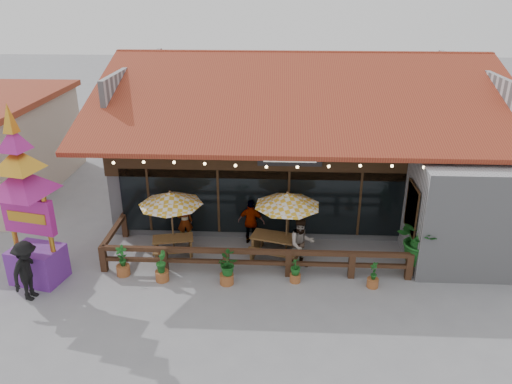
# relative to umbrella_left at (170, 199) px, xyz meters

# --- Properties ---
(ground) EXTENTS (100.00, 100.00, 0.00)m
(ground) POSITION_rel_umbrella_left_xyz_m (4.48, -0.84, -2.03)
(ground) COLOR gray
(ground) RESTS_ON ground
(restaurant_building) EXTENTS (15.50, 14.73, 6.09)m
(restaurant_building) POSITION_rel_umbrella_left_xyz_m (4.74, 5.77, 0.18)
(restaurant_building) COLOR #9E9FA3
(restaurant_building) RESTS_ON ground
(patio_railing) EXTENTS (10.00, 2.60, 0.92)m
(patio_railing) POSITION_rel_umbrella_left_xyz_m (2.22, -1.11, -1.41)
(patio_railing) COLOR #402816
(patio_railing) RESTS_ON ground
(umbrella_left) EXTENTS (2.33, 2.33, 2.33)m
(umbrella_left) POSITION_rel_umbrella_left_xyz_m (0.00, 0.00, 0.00)
(umbrella_left) COLOR brown
(umbrella_left) RESTS_ON ground
(umbrella_right) EXTENTS (2.82, 2.82, 2.38)m
(umbrella_right) POSITION_rel_umbrella_left_xyz_m (3.91, -0.02, 0.05)
(umbrella_right) COLOR brown
(umbrella_right) RESTS_ON ground
(picnic_table_left) EXTENTS (1.58, 1.44, 0.66)m
(picnic_table_left) POSITION_rel_umbrella_left_xyz_m (0.03, -0.20, -1.58)
(picnic_table_left) COLOR brown
(picnic_table_left) RESTS_ON ground
(picnic_table_right) EXTENTS (1.96, 1.80, 0.79)m
(picnic_table_right) POSITION_rel_umbrella_left_xyz_m (3.55, -0.16, -1.50)
(picnic_table_right) COLOR brown
(picnic_table_right) RESTS_ON ground
(thai_sign_tower) EXTENTS (2.69, 2.69, 6.10)m
(thai_sign_tower) POSITION_rel_umbrella_left_xyz_m (-3.88, -1.97, 1.20)
(thai_sign_tower) COLOR #67278F
(thai_sign_tower) RESTS_ON ground
(tropical_plant) EXTENTS (1.78, 1.88, 2.06)m
(tropical_plant) POSITION_rel_umbrella_left_xyz_m (8.09, -0.92, -0.85)
(tropical_plant) COLOR #955228
(tropical_plant) RESTS_ON ground
(diner_a) EXTENTS (0.63, 0.49, 1.54)m
(diner_a) POSITION_rel_umbrella_left_xyz_m (0.26, 0.83, -1.26)
(diner_a) COLOR #352111
(diner_a) RESTS_ON ground
(diner_b) EXTENTS (1.03, 0.90, 1.79)m
(diner_b) POSITION_rel_umbrella_left_xyz_m (4.39, -0.84, -1.13)
(diner_b) COLOR #352111
(diner_b) RESTS_ON ground
(diner_c) EXTENTS (1.02, 0.55, 1.66)m
(diner_c) POSITION_rel_umbrella_left_xyz_m (2.67, 0.80, -1.20)
(diner_c) COLOR #352111
(diner_c) RESTS_ON ground
(pedestrian) EXTENTS (0.91, 1.33, 1.88)m
(pedestrian) POSITION_rel_umbrella_left_xyz_m (-3.69, -2.94, -1.09)
(pedestrian) COLOR black
(pedestrian) RESTS_ON ground
(planter_a) EXTENTS (0.43, 0.43, 1.05)m
(planter_a) POSITION_rel_umbrella_left_xyz_m (-1.33, -1.56, -1.59)
(planter_a) COLOR #955228
(planter_a) RESTS_ON ground
(planter_b) EXTENTS (0.42, 0.42, 1.03)m
(planter_b) POSITION_rel_umbrella_left_xyz_m (-0.01, -1.82, -1.56)
(planter_b) COLOR #955228
(planter_b) RESTS_ON ground
(planter_c) EXTENTS (0.85, 0.85, 1.06)m
(planter_c) POSITION_rel_umbrella_left_xyz_m (2.05, -1.90, -1.43)
(planter_c) COLOR #955228
(planter_c) RESTS_ON ground
(planter_d) EXTENTS (0.43, 0.43, 0.84)m
(planter_d) POSITION_rel_umbrella_left_xyz_m (4.19, -1.69, -1.62)
(planter_d) COLOR #955228
(planter_d) RESTS_ON ground
(planter_e) EXTENTS (0.36, 0.36, 0.88)m
(planter_e) POSITION_rel_umbrella_left_xyz_m (6.58, -1.85, -1.66)
(planter_e) COLOR #955228
(planter_e) RESTS_ON ground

